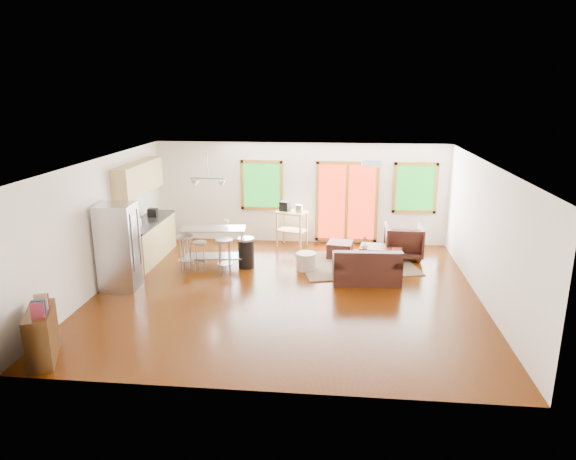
# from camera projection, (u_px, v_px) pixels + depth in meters

# --- Properties ---
(floor) EXTENTS (7.50, 7.00, 0.02)m
(floor) POSITION_uv_depth(u_px,v_px,m) (287.00, 292.00, 10.26)
(floor) COLOR #331301
(floor) RESTS_ON ground
(ceiling) EXTENTS (7.50, 7.00, 0.02)m
(ceiling) POSITION_uv_depth(u_px,v_px,m) (286.00, 162.00, 9.55)
(ceiling) COLOR white
(ceiling) RESTS_ON ground
(back_wall) EXTENTS (7.50, 0.02, 2.60)m
(back_wall) POSITION_uv_depth(u_px,v_px,m) (300.00, 193.00, 13.27)
(back_wall) COLOR white
(back_wall) RESTS_ON ground
(left_wall) EXTENTS (0.02, 7.00, 2.60)m
(left_wall) POSITION_uv_depth(u_px,v_px,m) (100.00, 224.00, 10.27)
(left_wall) COLOR white
(left_wall) RESTS_ON ground
(right_wall) EXTENTS (0.02, 7.00, 2.60)m
(right_wall) POSITION_uv_depth(u_px,v_px,m) (487.00, 235.00, 9.55)
(right_wall) COLOR white
(right_wall) RESTS_ON ground
(front_wall) EXTENTS (7.50, 0.02, 2.60)m
(front_wall) POSITION_uv_depth(u_px,v_px,m) (258.00, 302.00, 6.54)
(front_wall) COLOR white
(front_wall) RESTS_ON ground
(window_left) EXTENTS (1.10, 0.05, 1.30)m
(window_left) POSITION_uv_depth(u_px,v_px,m) (262.00, 185.00, 13.27)
(window_left) COLOR #155E17
(window_left) RESTS_ON back_wall
(french_doors) EXTENTS (1.60, 0.05, 2.10)m
(french_doors) POSITION_uv_depth(u_px,v_px,m) (347.00, 202.00, 13.16)
(french_doors) COLOR red
(french_doors) RESTS_ON back_wall
(window_right) EXTENTS (1.10, 0.05, 1.30)m
(window_right) POSITION_uv_depth(u_px,v_px,m) (415.00, 188.00, 12.89)
(window_right) COLOR #155E17
(window_right) RESTS_ON back_wall
(rug) EXTENTS (2.98, 2.56, 0.03)m
(rug) POSITION_uv_depth(u_px,v_px,m) (356.00, 264.00, 11.85)
(rug) COLOR #405437
(rug) RESTS_ON floor
(loveseat) EXTENTS (1.44, 0.87, 0.74)m
(loveseat) POSITION_uv_depth(u_px,v_px,m) (366.00, 268.00, 10.71)
(loveseat) COLOR black
(loveseat) RESTS_ON floor
(coffee_table) EXTENTS (1.04, 0.72, 0.38)m
(coffee_table) POSITION_uv_depth(u_px,v_px,m) (381.00, 249.00, 11.88)
(coffee_table) COLOR #331C09
(coffee_table) RESTS_ON floor
(armchair) EXTENTS (0.88, 0.83, 0.89)m
(armchair) POSITION_uv_depth(u_px,v_px,m) (403.00, 240.00, 12.19)
(armchair) COLOR black
(armchair) RESTS_ON floor
(ottoman) EXTENTS (0.65, 0.65, 0.38)m
(ottoman) POSITION_uv_depth(u_px,v_px,m) (340.00, 250.00, 12.29)
(ottoman) COLOR black
(ottoman) RESTS_ON floor
(pouf) EXTENTS (0.47, 0.47, 0.39)m
(pouf) POSITION_uv_depth(u_px,v_px,m) (306.00, 261.00, 11.45)
(pouf) COLOR beige
(pouf) RESTS_ON floor
(vase) EXTENTS (0.19, 0.19, 0.29)m
(vase) POSITION_uv_depth(u_px,v_px,m) (365.00, 245.00, 11.61)
(vase) COLOR silver
(vase) RESTS_ON coffee_table
(book) EXTENTS (0.22, 0.07, 0.29)m
(book) POSITION_uv_depth(u_px,v_px,m) (392.00, 244.00, 11.53)
(book) COLOR maroon
(book) RESTS_ON coffee_table
(cabinets) EXTENTS (0.64, 2.24, 2.30)m
(cabinets) POSITION_uv_depth(u_px,v_px,m) (146.00, 221.00, 11.97)
(cabinets) COLOR tan
(cabinets) RESTS_ON floor
(refrigerator) EXTENTS (0.76, 0.73, 1.75)m
(refrigerator) POSITION_uv_depth(u_px,v_px,m) (119.00, 247.00, 10.20)
(refrigerator) COLOR #B7BABC
(refrigerator) RESTS_ON floor
(island) EXTENTS (1.48, 0.73, 0.90)m
(island) POSITION_uv_depth(u_px,v_px,m) (214.00, 240.00, 11.57)
(island) COLOR #B7BABC
(island) RESTS_ON floor
(cup) EXTENTS (0.13, 0.12, 0.11)m
(cup) POSITION_uv_depth(u_px,v_px,m) (226.00, 221.00, 11.71)
(cup) COLOR white
(cup) RESTS_ON island
(bar_stool_a) EXTENTS (0.49, 0.49, 0.80)m
(bar_stool_a) POSITION_uv_depth(u_px,v_px,m) (185.00, 245.00, 11.29)
(bar_stool_a) COLOR #B7BABC
(bar_stool_a) RESTS_ON floor
(bar_stool_b) EXTENTS (0.38, 0.38, 0.64)m
(bar_stool_b) POSITION_uv_depth(u_px,v_px,m) (200.00, 249.00, 11.39)
(bar_stool_b) COLOR #B7BABC
(bar_stool_b) RESTS_ON floor
(bar_stool_c) EXTENTS (0.41, 0.41, 0.80)m
(bar_stool_c) POSITION_uv_depth(u_px,v_px,m) (225.00, 248.00, 11.07)
(bar_stool_c) COLOR #B7BABC
(bar_stool_c) RESTS_ON floor
(trash_can) EXTENTS (0.42, 0.42, 0.69)m
(trash_can) POSITION_uv_depth(u_px,v_px,m) (246.00, 252.00, 11.57)
(trash_can) COLOR black
(trash_can) RESTS_ON floor
(kitchen_cart) EXTENTS (0.88, 0.72, 1.16)m
(kitchen_cart) POSITION_uv_depth(u_px,v_px,m) (291.00, 216.00, 12.97)
(kitchen_cart) COLOR tan
(kitchen_cart) RESTS_ON floor
(bookshelf) EXTENTS (0.66, 0.96, 1.05)m
(bookshelf) POSITION_uv_depth(u_px,v_px,m) (42.00, 334.00, 7.60)
(bookshelf) COLOR #331C09
(bookshelf) RESTS_ON floor
(ceiling_flush) EXTENTS (0.35, 0.35, 0.12)m
(ceiling_flush) POSITION_uv_depth(u_px,v_px,m) (371.00, 162.00, 10.00)
(ceiling_flush) COLOR white
(ceiling_flush) RESTS_ON ceiling
(pendant_light) EXTENTS (0.80, 0.18, 0.79)m
(pendant_light) POSITION_uv_depth(u_px,v_px,m) (208.00, 183.00, 11.37)
(pendant_light) COLOR gray
(pendant_light) RESTS_ON ceiling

